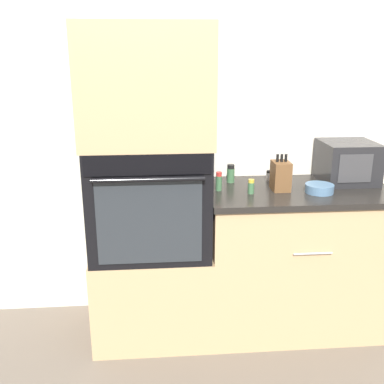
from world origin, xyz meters
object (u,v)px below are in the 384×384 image
at_px(condiment_jar_mid, 219,181).
at_px(condiment_jar_far, 251,187).
at_px(bowl, 319,188).
at_px(condiment_jar_near, 269,176).
at_px(knife_block, 281,176).
at_px(condiment_jar_back, 231,174).
at_px(microwave, 347,162).
at_px(wall_oven, 150,197).

relative_size(condiment_jar_mid, condiment_jar_far, 1.35).
distance_m(bowl, condiment_jar_near, 0.36).
relative_size(knife_block, condiment_jar_back, 1.91).
xyz_separation_m(microwave, condiment_jar_far, (-0.65, -0.20, -0.09)).
bearing_deg(wall_oven, microwave, 5.87).
xyz_separation_m(wall_oven, condiment_jar_far, (0.59, -0.07, 0.07)).
bearing_deg(knife_block, condiment_jar_mid, 177.42).
bearing_deg(condiment_jar_mid, condiment_jar_back, 59.54).
relative_size(condiment_jar_near, condiment_jar_far, 0.77).
bearing_deg(microwave, condiment_jar_far, -162.94).
xyz_separation_m(bowl, condiment_jar_near, (-0.23, 0.28, 0.01)).
height_order(wall_oven, condiment_jar_back, wall_oven).
bearing_deg(knife_block, microwave, 17.06).
height_order(microwave, condiment_jar_mid, microwave).
relative_size(bowl, condiment_jar_back, 1.45).
bearing_deg(bowl, condiment_jar_mid, 171.37).
distance_m(wall_oven, knife_block, 0.78).
height_order(microwave, condiment_jar_near, microwave).
bearing_deg(knife_block, condiment_jar_far, -162.92).
xyz_separation_m(bowl, condiment_jar_far, (-0.40, 0.01, 0.02)).
height_order(wall_oven, microwave, wall_oven).
xyz_separation_m(microwave, knife_block, (-0.46, -0.14, -0.04)).
distance_m(condiment_jar_mid, condiment_jar_back, 0.19).
relative_size(microwave, condiment_jar_mid, 2.91).
distance_m(microwave, knife_block, 0.48).
bearing_deg(condiment_jar_mid, knife_block, -2.58).
distance_m(condiment_jar_far, condiment_jar_back, 0.25).
bearing_deg(microwave, knife_block, -162.94).
distance_m(bowl, condiment_jar_far, 0.40).
distance_m(microwave, condiment_jar_near, 0.49).
relative_size(wall_oven, knife_block, 3.14).
xyz_separation_m(wall_oven, condiment_jar_near, (0.76, 0.19, 0.06)).
xyz_separation_m(wall_oven, condiment_jar_back, (0.51, 0.17, 0.08)).
height_order(knife_block, condiment_jar_near, knife_block).
relative_size(bowl, condiment_jar_near, 2.55).
relative_size(microwave, knife_block, 1.52).
relative_size(knife_block, condiment_jar_mid, 1.92).
bearing_deg(condiment_jar_mid, wall_oven, -179.74).
xyz_separation_m(condiment_jar_far, condiment_jar_back, (-0.08, 0.24, 0.01)).
height_order(knife_block, bowl, knife_block).
bearing_deg(wall_oven, knife_block, -1.08).
bearing_deg(condiment_jar_near, wall_oven, -165.94).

